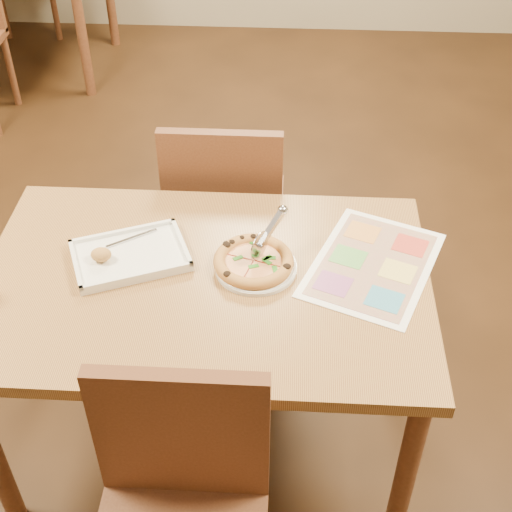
# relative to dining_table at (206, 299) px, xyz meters

# --- Properties ---
(room) EXTENTS (7.00, 7.00, 7.00)m
(room) POSITION_rel_dining_table_xyz_m (0.00, 0.00, 0.72)
(room) COLOR #311D0D
(room) RESTS_ON ground
(dining_table) EXTENTS (1.30, 0.85, 0.72)m
(dining_table) POSITION_rel_dining_table_xyz_m (0.00, 0.00, 0.00)
(dining_table) COLOR #A07740
(dining_table) RESTS_ON ground
(chair_near) EXTENTS (0.42, 0.42, 0.47)m
(chair_near) POSITION_rel_dining_table_xyz_m (0.00, -0.60, -0.07)
(chair_near) COLOR brown
(chair_near) RESTS_ON ground
(chair_far) EXTENTS (0.42, 0.42, 0.47)m
(chair_far) POSITION_rel_dining_table_xyz_m (-0.00, 0.60, -0.07)
(chair_far) COLOR brown
(chair_far) RESTS_ON ground
(plate) EXTENTS (0.27, 0.27, 0.01)m
(plate) POSITION_rel_dining_table_xyz_m (0.15, 0.05, 0.09)
(plate) COLOR silver
(plate) RESTS_ON dining_table
(pizza) EXTENTS (0.23, 0.23, 0.04)m
(pizza) POSITION_rel_dining_table_xyz_m (0.14, 0.05, 0.11)
(pizza) COLOR #DE9B4C
(pizza) RESTS_ON plate
(pizza_cutter) EXTENTS (0.10, 0.16, 0.10)m
(pizza_cutter) POSITION_rel_dining_table_xyz_m (0.17, 0.10, 0.17)
(pizza_cutter) COLOR silver
(pizza_cutter) RESTS_ON pizza
(appetizer_tray) EXTENTS (0.39, 0.33, 0.06)m
(appetizer_tray) POSITION_rel_dining_table_xyz_m (-0.23, 0.07, 0.10)
(appetizer_tray) COLOR white
(appetizer_tray) RESTS_ON dining_table
(menu) EXTENTS (0.47, 0.54, 0.00)m
(menu) POSITION_rel_dining_table_xyz_m (0.49, 0.09, 0.09)
(menu) COLOR white
(menu) RESTS_ON dining_table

